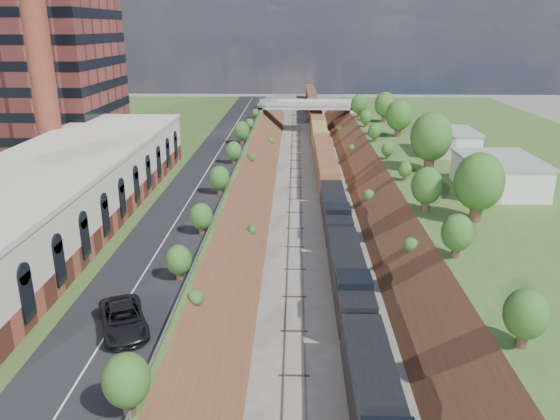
% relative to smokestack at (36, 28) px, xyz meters
% --- Properties ---
extents(platform_left, '(44.00, 180.00, 5.00)m').
position_rel_smokestack_xyz_m(platform_left, '(3.00, 4.00, -22.50)').
color(platform_left, '#3D5924').
rests_on(platform_left, ground).
extents(platform_right, '(44.00, 180.00, 5.00)m').
position_rel_smokestack_xyz_m(platform_right, '(69.00, 4.00, -22.50)').
color(platform_right, '#3D5924').
rests_on(platform_right, ground).
extents(embankment_left, '(10.00, 180.00, 10.00)m').
position_rel_smokestack_xyz_m(embankment_left, '(25.00, 4.00, -25.00)').
color(embankment_left, brown).
rests_on(embankment_left, ground).
extents(embankment_right, '(10.00, 180.00, 10.00)m').
position_rel_smokestack_xyz_m(embankment_right, '(47.00, 4.00, -25.00)').
color(embankment_right, brown).
rests_on(embankment_right, ground).
extents(rail_left_track, '(1.58, 180.00, 0.18)m').
position_rel_smokestack_xyz_m(rail_left_track, '(33.40, 4.00, -24.91)').
color(rail_left_track, gray).
rests_on(rail_left_track, ground).
extents(rail_right_track, '(1.58, 180.00, 0.18)m').
position_rel_smokestack_xyz_m(rail_right_track, '(38.60, 4.00, -24.91)').
color(rail_right_track, gray).
rests_on(rail_right_track, ground).
extents(road, '(8.00, 180.00, 0.10)m').
position_rel_smokestack_xyz_m(road, '(20.50, 4.00, -19.95)').
color(road, black).
rests_on(road, platform_left).
extents(guardrail, '(0.10, 171.00, 0.70)m').
position_rel_smokestack_xyz_m(guardrail, '(24.60, 3.80, -19.45)').
color(guardrail, '#99999E').
rests_on(guardrail, platform_left).
extents(commercial_building, '(14.30, 62.30, 7.00)m').
position_rel_smokestack_xyz_m(commercial_building, '(8.00, -18.00, -16.49)').
color(commercial_building, brown).
rests_on(commercial_building, platform_left).
extents(smokestack, '(3.20, 3.20, 40.00)m').
position_rel_smokestack_xyz_m(smokestack, '(0.00, 0.00, 0.00)').
color(smokestack, brown).
rests_on(smokestack, platform_left).
extents(overpass, '(24.50, 8.30, 7.40)m').
position_rel_smokestack_xyz_m(overpass, '(36.00, 66.00, -20.08)').
color(overpass, gray).
rests_on(overpass, ground).
extents(white_building_near, '(9.00, 12.00, 4.00)m').
position_rel_smokestack_xyz_m(white_building_near, '(59.50, -4.00, -18.00)').
color(white_building_near, silver).
rests_on(white_building_near, platform_right).
extents(white_building_far, '(8.00, 10.00, 3.60)m').
position_rel_smokestack_xyz_m(white_building_far, '(59.00, 18.00, -18.20)').
color(white_building_far, silver).
rests_on(white_building_far, platform_right).
extents(tree_right_large, '(5.25, 5.25, 7.61)m').
position_rel_smokestack_xyz_m(tree_right_large, '(53.00, -16.00, -15.62)').
color(tree_right_large, '#473323').
rests_on(tree_right_large, platform_right).
extents(tree_left_crest, '(2.45, 2.45, 3.55)m').
position_rel_smokestack_xyz_m(tree_left_crest, '(24.20, -36.00, -17.96)').
color(tree_left_crest, '#473323').
rests_on(tree_left_crest, platform_left).
extents(freight_train, '(3.09, 190.19, 4.61)m').
position_rel_smokestack_xyz_m(freight_train, '(38.60, 44.93, -22.34)').
color(freight_train, black).
rests_on(freight_train, ground).
extents(suv, '(5.20, 6.99, 1.76)m').
position_rel_smokestack_xyz_m(suv, '(21.58, -39.66, -19.02)').
color(suv, black).
rests_on(suv, road).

